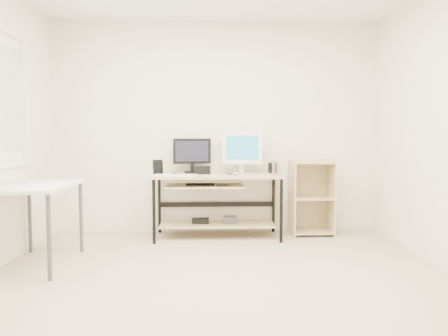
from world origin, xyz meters
The scene contains 16 objects.
room centered at (-0.14, 0.04, 1.32)m, with size 4.01×4.01×2.62m.
desk centered at (-0.03, 1.66, 0.54)m, with size 1.50×0.65×0.75m.
side_table centered at (-1.68, 0.60, 0.67)m, with size 0.60×1.00×0.75m.
shelf_unit centered at (1.15, 1.82, 0.45)m, with size 0.50×0.40×0.90m.
black_monitor centered at (-0.30, 1.86, 0.99)m, with size 0.46×0.19×0.42m.
white_imac centered at (0.30, 1.81, 1.05)m, with size 0.48×0.15×0.51m.
keyboard centered at (-0.48, 1.49, 0.76)m, with size 0.48×0.13×0.02m, color white.
mouse centered at (0.20, 1.53, 0.77)m, with size 0.07×0.11×0.04m, color #B3B3B8.
center_speaker centered at (-0.18, 1.69, 0.80)m, with size 0.19×0.08×0.10m, color black.
speaker_left centered at (-0.70, 1.66, 0.84)m, with size 0.10×0.10×0.17m.
speaker_right centered at (0.69, 1.86, 0.81)m, with size 0.10×0.10×0.12m, color black.
audio_controller centered at (-0.67, 1.59, 0.83)m, with size 0.08×0.05×0.15m, color black.
volume_puck centered at (-0.49, 1.56, 0.76)m, with size 0.06×0.06×0.02m, color black.
smartphone centered at (0.15, 1.66, 0.75)m, with size 0.06×0.11×0.01m, color black.
coaster centered at (0.67, 1.56, 0.75)m, with size 0.09×0.09×0.01m, color olive.
drinking_glass centered at (0.67, 1.56, 0.83)m, with size 0.07×0.07×0.14m, color white.
Camera 1 is at (-0.13, -3.44, 1.18)m, focal length 35.00 mm.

